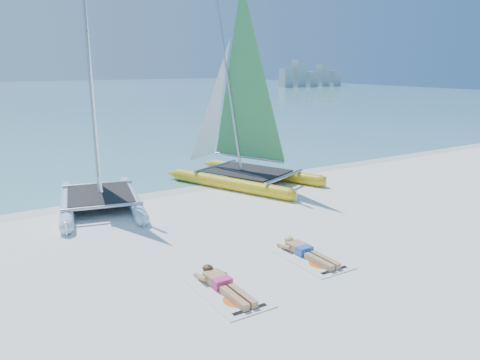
# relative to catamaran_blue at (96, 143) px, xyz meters

# --- Properties ---
(ground) EXTENTS (140.00, 140.00, 0.00)m
(ground) POSITION_rel_catamaran_blue_xyz_m (2.94, -4.81, -1.96)
(ground) COLOR silver
(ground) RESTS_ON ground
(sea) EXTENTS (140.00, 115.00, 0.01)m
(sea) POSITION_rel_catamaran_blue_xyz_m (2.94, 58.19, -1.96)
(sea) COLOR #76C3C5
(sea) RESTS_ON ground
(wet_sand_strip) EXTENTS (140.00, 1.40, 0.01)m
(wet_sand_strip) POSITION_rel_catamaran_blue_xyz_m (2.94, 0.69, -1.96)
(wet_sand_strip) COLOR silver
(wet_sand_strip) RESTS_ON ground
(distant_skyline) EXTENTS (14.00, 2.00, 5.00)m
(distant_skyline) POSITION_rel_catamaran_blue_xyz_m (56.65, 57.19, -0.02)
(distant_skyline) COLOR #A7B0B8
(distant_skyline) RESTS_ON ground
(catamaran_blue) EXTENTS (3.29, 5.20, 6.57)m
(catamaran_blue) POSITION_rel_catamaran_blue_xyz_m (0.00, 0.00, 0.00)
(catamaran_blue) COLOR #BCE5F7
(catamaran_blue) RESTS_ON ground
(catamaran_yellow) EXTENTS (4.48, 5.99, 7.39)m
(catamaran_yellow) POSITION_rel_catamaran_blue_xyz_m (5.16, 0.51, 0.37)
(catamaran_yellow) COLOR yellow
(catamaran_yellow) RESTS_ON ground
(towel_a) EXTENTS (1.00, 1.85, 0.02)m
(towel_a) POSITION_rel_catamaran_blue_xyz_m (0.47, -6.92, -1.95)
(towel_a) COLOR silver
(towel_a) RESTS_ON ground
(sunbather_a) EXTENTS (0.37, 1.73, 0.26)m
(sunbather_a) POSITION_rel_catamaran_blue_xyz_m (0.47, -6.72, -1.84)
(sunbather_a) COLOR tan
(sunbather_a) RESTS_ON towel_a
(towel_b) EXTENTS (1.00, 1.85, 0.02)m
(towel_b) POSITION_rel_catamaran_blue_xyz_m (2.87, -6.50, -1.95)
(towel_b) COLOR silver
(towel_b) RESTS_ON ground
(sunbather_b) EXTENTS (0.37, 1.73, 0.26)m
(sunbather_b) POSITION_rel_catamaran_blue_xyz_m (2.87, -6.31, -1.84)
(sunbather_b) COLOR tan
(sunbather_b) RESTS_ON towel_b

